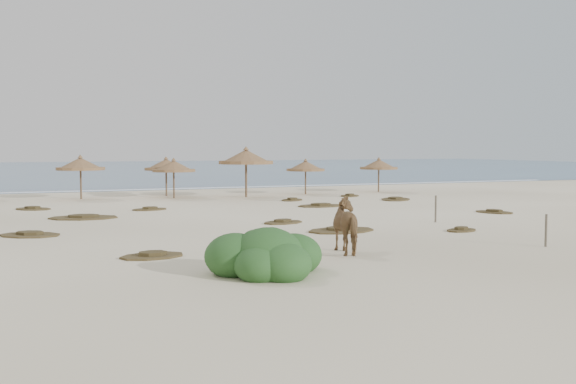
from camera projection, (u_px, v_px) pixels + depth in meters
name	position (u px, v px, depth m)	size (l,w,h in m)	color
ground	(318.00, 230.00, 24.60)	(160.00, 160.00, 0.00)	white
ocean	(105.00, 169.00, 94.01)	(200.00, 100.00, 0.01)	navy
foam_line	(176.00, 189.00, 48.66)	(70.00, 0.60, 0.01)	white
palapa_1	(80.00, 165.00, 39.00)	(3.83, 3.83, 2.72)	brown
palapa_2	(166.00, 165.00, 41.41)	(2.84, 2.84, 2.58)	brown
palapa_3	(174.00, 167.00, 39.77)	(3.10, 3.10, 2.52)	brown
palapa_4	(246.00, 158.00, 40.51)	(3.58, 3.58, 3.23)	brown
palapa_5	(306.00, 166.00, 43.02)	(3.30, 3.30, 2.41)	brown
palapa_6	(379.00, 165.00, 45.19)	(3.39, 3.39, 2.47)	brown
horse	(350.00, 225.00, 19.14)	(0.90, 1.97, 1.66)	olive
fence_post_near	(546.00, 230.00, 20.36)	(0.08, 0.08, 1.04)	#615849
fence_post_far	(436.00, 209.00, 26.98)	(0.08, 0.08, 1.14)	#615849
bush	(268.00, 257.00, 15.95)	(3.04, 2.68, 1.36)	#275725
scrub_0	(30.00, 234.00, 22.89)	(2.65, 2.36, 0.16)	brown
scrub_1	(83.00, 217.00, 28.56)	(3.38, 2.55, 0.16)	brown
scrub_2	(283.00, 222.00, 26.75)	(2.07, 1.63, 0.16)	brown
scrub_3	(321.00, 205.00, 34.34)	(2.65, 1.79, 0.16)	brown
scrub_4	(494.00, 212.00, 30.95)	(1.86, 2.19, 0.16)	brown
scrub_5	(396.00, 199.00, 38.63)	(3.00, 3.14, 0.16)	brown
scrub_6	(33.00, 209.00, 32.58)	(2.34, 2.31, 0.16)	brown
scrub_7	(292.00, 200.00, 38.10)	(2.04, 2.03, 0.16)	brown
scrub_9	(341.00, 230.00, 24.16)	(2.88, 2.03, 0.16)	brown
scrub_10	(350.00, 195.00, 41.39)	(2.03, 2.09, 0.16)	brown
scrub_11	(152.00, 255.00, 18.47)	(2.00, 1.42, 0.16)	brown
scrub_12	(461.00, 230.00, 24.22)	(1.58, 1.27, 0.16)	brown
scrub_13	(150.00, 209.00, 32.36)	(1.98, 1.48, 0.16)	brown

